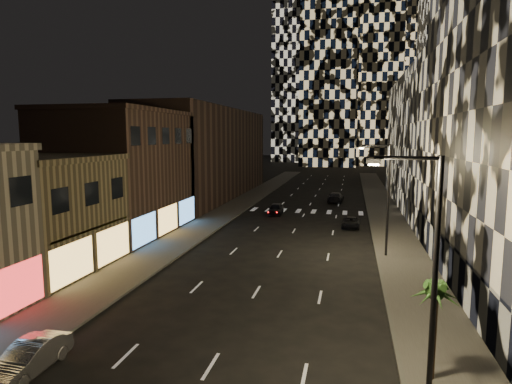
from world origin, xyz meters
The scene contains 18 objects.
sidewalk_left centered at (-10.00, 50.00, 0.07)m, with size 4.00×120.00×0.15m, color #47443F.
sidewalk_right centered at (10.00, 50.00, 0.07)m, with size 4.00×120.00×0.15m, color #47443F.
curb_left centered at (-7.90, 50.00, 0.07)m, with size 0.20×120.00×0.15m, color #4C4C47.
curb_right centered at (7.90, 50.00, 0.07)m, with size 0.20×120.00×0.15m, color #4C4C47.
retail_tan centered at (-17.00, 21.00, 4.00)m, with size 10.00×10.00×8.00m, color #736545.
retail_brown centered at (-17.00, 33.50, 6.00)m, with size 10.00×15.00×12.00m, color #4D352B.
retail_filler_left centered at (-17.00, 60.00, 7.00)m, with size 10.00×40.00×14.00m, color #4D352B.
midrise_base centered at (12.30, 24.50, 1.50)m, with size 0.60×25.00×3.00m, color #383838.
midrise_filler_right centered at (20.00, 57.00, 9.00)m, with size 16.00×40.00×18.00m, color #232326.
tower_left_back centered at (-12.00, 165.00, 60.00)m, with size 24.00×24.00×120.00m, color black.
tower_center_low centered at (-2.00, 140.00, 47.50)m, with size 18.00×18.00×95.00m, color black.
streetlight_near centered at (8.35, 10.00, 5.35)m, with size 2.55×0.25×9.00m.
streetlight_far centered at (8.35, 30.00, 5.35)m, with size 2.55×0.25×9.00m.
car_silver_parked centered at (-7.18, 8.86, 0.66)m, with size 1.40×4.01×1.32m, color #A9A9AE.
car_dark_midlane centered at (-3.50, 46.84, 0.70)m, with size 1.66×4.11×1.40m, color black.
car_dark_oncoming centered at (3.50, 58.67, 0.75)m, with size 2.09×5.14×1.49m, color black.
car_dark_rightlane centered at (5.78, 40.90, 0.55)m, with size 1.81×3.93×1.09m, color black.
palm_tree centered at (9.00, 11.85, 3.48)m, with size 2.05×2.04×4.03m.
Camera 1 is at (5.65, -5.35, 9.80)m, focal length 30.00 mm.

